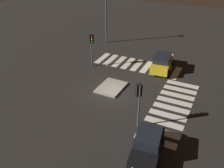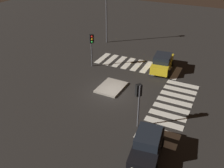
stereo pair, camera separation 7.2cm
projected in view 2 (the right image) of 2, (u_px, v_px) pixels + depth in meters
name	position (u px, v px, depth m)	size (l,w,h in m)	color
ground_plane	(112.00, 93.00, 24.61)	(80.00, 80.00, 0.00)	black
traffic_island	(111.00, 87.00, 25.36)	(3.15, 2.40, 0.18)	gray
car_black	(147.00, 145.00, 17.18)	(4.34, 2.38, 1.82)	black
car_yellow	(162.00, 62.00, 28.36)	(4.54, 2.41, 1.92)	gold
traffic_light_north	(92.00, 43.00, 28.14)	(0.54, 0.53, 3.87)	#47474C
traffic_light_south	(138.00, 95.00, 19.02)	(0.54, 0.53, 3.74)	#47474C
street_lamp	(106.00, 7.00, 33.93)	(0.56, 0.56, 7.30)	#47474C
crosswalk_near	(171.00, 108.00, 22.41)	(9.90, 3.20, 0.02)	silver
crosswalk_side	(137.00, 65.00, 29.89)	(3.20, 9.90, 0.02)	silver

